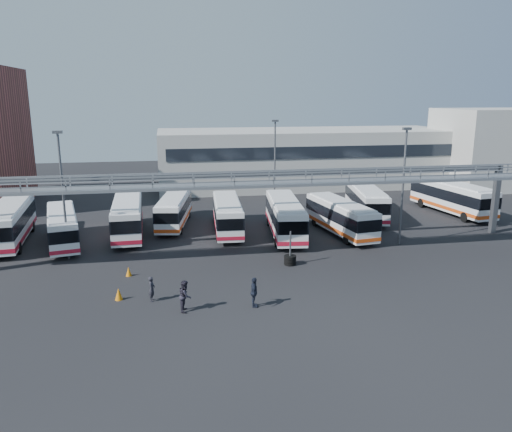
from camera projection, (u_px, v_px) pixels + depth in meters
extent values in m
plane|color=black|center=(285.00, 281.00, 35.30)|extent=(140.00, 140.00, 0.00)
cube|color=gray|center=(271.00, 184.00, 38.65)|extent=(50.00, 1.80, 0.22)
cube|color=gray|center=(274.00, 174.00, 37.61)|extent=(50.00, 0.10, 0.10)
cube|color=gray|center=(269.00, 171.00, 39.24)|extent=(50.00, 0.10, 0.10)
cube|color=#4C4F54|center=(262.00, 174.00, 42.43)|extent=(45.00, 0.50, 0.35)
cube|color=#9E9E99|center=(305.00, 157.00, 72.78)|extent=(42.00, 14.00, 8.00)
cube|color=#B2B2AD|center=(492.00, 148.00, 71.17)|extent=(14.00, 12.00, 11.00)
cylinder|color=#4C4F54|center=(63.00, 198.00, 39.02)|extent=(0.18, 0.18, 10.00)
cube|color=#4C4F54|center=(57.00, 132.00, 37.82)|extent=(0.70, 0.35, 0.22)
cylinder|color=#4C4F54|center=(403.00, 189.00, 42.89)|extent=(0.18, 0.18, 10.00)
cube|color=#4C4F54|center=(407.00, 129.00, 41.69)|extent=(0.70, 0.35, 0.22)
cylinder|color=#4C4F54|center=(275.00, 167.00, 55.86)|extent=(0.18, 0.18, 10.00)
cube|color=#4C4F54|center=(275.00, 121.00, 54.66)|extent=(0.70, 0.35, 0.22)
cube|color=silver|center=(10.00, 222.00, 44.06)|extent=(3.62, 11.61, 2.86)
cube|color=black|center=(9.00, 219.00, 43.98)|extent=(3.69, 11.68, 1.14)
cube|color=#AE152A|center=(11.00, 233.00, 44.30)|extent=(3.68, 11.67, 0.36)
cube|color=silver|center=(8.00, 206.00, 43.70)|extent=(3.26, 10.45, 0.17)
cylinder|color=black|center=(19.00, 248.00, 41.26)|extent=(0.40, 1.06, 1.04)
cylinder|color=black|center=(6.00, 228.00, 47.50)|extent=(0.40, 1.06, 1.04)
cylinder|color=black|center=(32.00, 226.00, 48.11)|extent=(0.40, 1.06, 1.04)
cube|color=silver|center=(62.00, 226.00, 43.65)|extent=(4.27, 10.22, 2.49)
cube|color=black|center=(62.00, 223.00, 43.58)|extent=(4.34, 10.29, 1.00)
cube|color=#AE152A|center=(63.00, 236.00, 43.86)|extent=(4.33, 10.28, 0.32)
cube|color=silver|center=(61.00, 212.00, 43.34)|extent=(3.84, 9.20, 0.14)
cylinder|color=black|center=(52.00, 251.00, 40.69)|extent=(0.45, 0.94, 0.91)
cylinder|color=black|center=(78.00, 248.00, 41.43)|extent=(0.45, 0.94, 0.91)
cylinder|color=black|center=(51.00, 232.00, 46.43)|extent=(0.45, 0.94, 0.91)
cylinder|color=black|center=(74.00, 230.00, 47.17)|extent=(0.45, 0.94, 0.91)
cube|color=silver|center=(128.00, 216.00, 46.55)|extent=(2.91, 11.15, 2.77)
cube|color=black|center=(128.00, 213.00, 46.47)|extent=(2.98, 11.21, 1.11)
cube|color=#AE152A|center=(128.00, 226.00, 46.78)|extent=(2.97, 11.20, 0.35)
cube|color=silver|center=(127.00, 201.00, 46.20)|extent=(2.62, 10.03, 0.16)
cylinder|color=black|center=(114.00, 241.00, 43.26)|extent=(0.34, 1.02, 1.01)
cylinder|color=black|center=(141.00, 240.00, 43.73)|extent=(0.34, 1.02, 1.01)
cylinder|color=black|center=(118.00, 222.00, 49.99)|extent=(0.34, 1.02, 1.01)
cylinder|color=black|center=(141.00, 220.00, 50.46)|extent=(0.34, 1.02, 1.01)
cube|color=silver|center=(174.00, 209.00, 50.01)|extent=(3.92, 10.36, 2.53)
cube|color=black|center=(174.00, 207.00, 49.94)|extent=(3.99, 10.42, 1.01)
cube|color=#CE4813|center=(175.00, 218.00, 50.22)|extent=(3.98, 10.41, 0.32)
cube|color=silver|center=(174.00, 196.00, 49.69)|extent=(3.53, 9.32, 0.15)
cylinder|color=black|center=(159.00, 230.00, 47.13)|extent=(0.42, 0.95, 0.92)
cylinder|color=black|center=(181.00, 230.00, 47.16)|extent=(0.42, 0.95, 0.92)
cylinder|color=black|center=(169.00, 214.00, 53.43)|extent=(0.42, 0.95, 0.92)
cylinder|color=black|center=(189.00, 214.00, 53.45)|extent=(0.42, 0.95, 0.92)
cube|color=silver|center=(227.00, 214.00, 47.76)|extent=(3.02, 10.49, 2.59)
cube|color=black|center=(227.00, 211.00, 47.69)|extent=(3.08, 10.56, 1.04)
cube|color=#AE152A|center=(227.00, 224.00, 47.98)|extent=(3.07, 10.55, 0.33)
cube|color=silver|center=(227.00, 200.00, 47.44)|extent=(2.72, 9.44, 0.15)
cylinder|color=black|center=(218.00, 237.00, 44.74)|extent=(0.34, 0.96, 0.94)
cylinder|color=black|center=(241.00, 236.00, 44.97)|extent=(0.34, 0.96, 0.94)
cylinder|color=black|center=(215.00, 219.00, 51.14)|extent=(0.34, 0.96, 0.94)
cylinder|color=black|center=(236.00, 218.00, 51.37)|extent=(0.34, 0.96, 0.94)
cube|color=silver|center=(285.00, 216.00, 46.44)|extent=(3.79, 11.45, 2.81)
cube|color=black|center=(285.00, 213.00, 46.37)|extent=(3.85, 11.52, 1.12)
cube|color=#AE152A|center=(285.00, 226.00, 46.68)|extent=(3.84, 11.51, 0.36)
cube|color=silver|center=(285.00, 201.00, 46.10)|extent=(3.41, 10.30, 0.16)
cylinder|color=black|center=(277.00, 241.00, 43.20)|extent=(0.42, 1.05, 1.02)
cylinder|color=black|center=(303.00, 241.00, 43.35)|extent=(0.42, 1.05, 1.02)
cylinder|color=black|center=(269.00, 221.00, 50.17)|extent=(0.42, 1.05, 1.02)
cylinder|color=black|center=(292.00, 221.00, 50.33)|extent=(0.42, 1.05, 1.02)
cube|color=silver|center=(340.00, 216.00, 46.99)|extent=(3.81, 10.63, 2.60)
cube|color=black|center=(341.00, 213.00, 46.92)|extent=(3.87, 10.70, 1.04)
cube|color=#CE4813|center=(340.00, 226.00, 47.21)|extent=(3.86, 10.69, 0.33)
cube|color=silver|center=(341.00, 202.00, 46.67)|extent=(3.43, 9.57, 0.15)
cylinder|color=black|center=(347.00, 239.00, 43.89)|extent=(0.41, 0.98, 0.95)
cylinder|color=black|center=(368.00, 237.00, 44.54)|extent=(0.41, 0.98, 0.95)
cylinder|color=black|center=(315.00, 222.00, 50.03)|extent=(0.41, 0.98, 0.95)
cylinder|color=black|center=(334.00, 220.00, 50.68)|extent=(0.41, 0.98, 0.95)
cube|color=silver|center=(366.00, 201.00, 53.34)|extent=(4.39, 11.21, 2.73)
cube|color=black|center=(366.00, 198.00, 53.26)|extent=(4.46, 11.28, 1.09)
cube|color=#AE152A|center=(365.00, 210.00, 53.57)|extent=(4.45, 11.27, 0.35)
cube|color=silver|center=(367.00, 188.00, 53.00)|extent=(3.95, 10.09, 0.16)
cylinder|color=black|center=(362.00, 221.00, 50.25)|extent=(0.47, 1.03, 0.99)
cylinder|color=black|center=(384.00, 221.00, 50.25)|extent=(0.47, 1.03, 0.99)
cylinder|color=black|center=(349.00, 206.00, 57.05)|extent=(0.47, 1.03, 0.99)
cylinder|color=black|center=(369.00, 206.00, 57.05)|extent=(0.47, 1.03, 0.99)
cube|color=silver|center=(452.00, 197.00, 55.12)|extent=(4.09, 11.74, 2.88)
cube|color=black|center=(452.00, 194.00, 55.04)|extent=(4.16, 11.81, 1.15)
cube|color=#CE4813|center=(451.00, 206.00, 55.36)|extent=(4.15, 11.80, 0.37)
cube|color=silver|center=(453.00, 183.00, 54.76)|extent=(3.68, 10.57, 0.17)
cylinder|color=black|center=(465.00, 217.00, 51.69)|extent=(0.45, 1.08, 1.05)
cylinder|color=black|center=(483.00, 216.00, 52.39)|extent=(0.45, 1.08, 1.05)
cylinder|color=black|center=(421.00, 203.00, 58.50)|extent=(0.45, 1.08, 1.05)
cylinder|color=black|center=(438.00, 202.00, 59.21)|extent=(0.45, 1.08, 1.05)
imported|color=black|center=(152.00, 289.00, 31.76)|extent=(0.52, 0.67, 1.63)
imported|color=black|center=(185.00, 296.00, 30.27)|extent=(0.87, 1.04, 1.95)
imported|color=#191F2E|center=(254.00, 292.00, 30.83)|extent=(0.64, 1.18, 1.91)
cone|color=orange|center=(119.00, 294.00, 32.03)|extent=(0.52, 0.52, 0.78)
cone|color=orange|center=(129.00, 271.00, 36.27)|extent=(0.51, 0.51, 0.68)
cylinder|color=black|center=(290.00, 263.00, 38.74)|extent=(0.94, 0.94, 0.22)
cylinder|color=black|center=(290.00, 260.00, 38.68)|extent=(0.94, 0.94, 0.22)
cylinder|color=black|center=(290.00, 257.00, 38.62)|extent=(0.94, 0.94, 0.22)
cylinder|color=#4C4F54|center=(290.00, 248.00, 38.45)|extent=(0.13, 0.13, 2.68)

